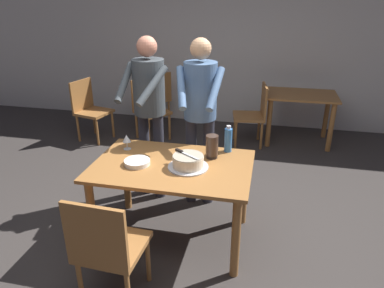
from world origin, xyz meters
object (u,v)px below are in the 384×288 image
main_dining_table (173,177)px  background_chair_0 (90,108)px  background_table (300,105)px  background_chair_1 (150,107)px  hurricane_lamp (212,147)px  person_standing_beside (149,102)px  plate_stack (137,162)px  background_chair_3 (156,96)px  cake_knife (182,152)px  water_bottle (228,140)px  cake_on_platter (188,162)px  background_chair_2 (254,113)px  person_cutting_cake (200,106)px  wine_glass_near (127,139)px  chair_near_side (107,247)px

main_dining_table → background_chair_0: 2.78m
background_table → background_chair_1: background_chair_1 is taller
hurricane_lamp → person_standing_beside: 0.90m
main_dining_table → plate_stack: (-0.29, -0.07, 0.14)m
background_chair_3 → cake_knife: bearing=-67.9°
plate_stack → water_bottle: 0.84m
cake_on_platter → hurricane_lamp: bearing=55.0°
cake_on_platter → hurricane_lamp: size_ratio=1.62×
background_chair_0 → plate_stack: bearing=-53.6°
hurricane_lamp → background_chair_3: 3.06m
hurricane_lamp → background_chair_2: size_ratio=0.23×
cake_knife → background_chair_2: size_ratio=0.26×
person_cutting_cake → background_chair_0: 2.49m
wine_glass_near → chair_near_side: size_ratio=0.16×
cake_on_platter → hurricane_lamp: hurricane_lamp is taller
main_dining_table → background_chair_0: bearing=132.0°
cake_knife → person_cutting_cake: person_cutting_cake is taller
main_dining_table → person_standing_beside: size_ratio=0.78×
main_dining_table → wine_glass_near: wine_glass_near is taller
plate_stack → background_table: 3.09m
water_bottle → chair_near_side: water_bottle is taller
main_dining_table → chair_near_side: 0.87m
background_chair_0 → background_chair_1: (0.87, 0.23, 0.00)m
wine_glass_near → water_bottle: bearing=9.4°
background_table → background_chair_2: background_chair_2 is taller
person_standing_beside → background_chair_2: 2.04m
background_table → background_chair_0: size_ratio=1.11×
hurricane_lamp → background_chair_2: (0.26, 2.17, -0.37)m
background_chair_2 → background_chair_3: (-1.65, 0.53, 0.00)m
cake_on_platter → water_bottle: size_ratio=1.36×
background_table → background_chair_0: background_chair_0 is taller
person_standing_beside → cake_knife: bearing=-52.8°
background_chair_0 → cake_knife: bearing=-46.5°
background_chair_0 → hurricane_lamp: bearing=-40.7°
water_bottle → background_chair_1: size_ratio=0.28×
background_chair_3 → person_standing_beside: bearing=-73.4°
person_cutting_cake → cake_knife: bearing=-92.0°
main_dining_table → wine_glass_near: size_ratio=9.35×
person_standing_beside → chair_near_side: bearing=-83.1°
cake_on_platter → wine_glass_near: size_ratio=2.36×
person_cutting_cake → background_chair_2: bearing=75.0°
plate_stack → person_standing_beside: person_standing_beside is taller
cake_knife → background_chair_3: bearing=112.1°
person_standing_beside → background_table: bearing=49.7°
wine_glass_near → plate_stack: bearing=-54.3°
hurricane_lamp → background_table: bearing=69.4°
chair_near_side → background_chair_2: same height
background_table → background_chair_0: bearing=-169.8°
person_standing_beside → background_table: person_standing_beside is taller
wine_glass_near → background_table: (1.71, 2.40, -0.28)m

